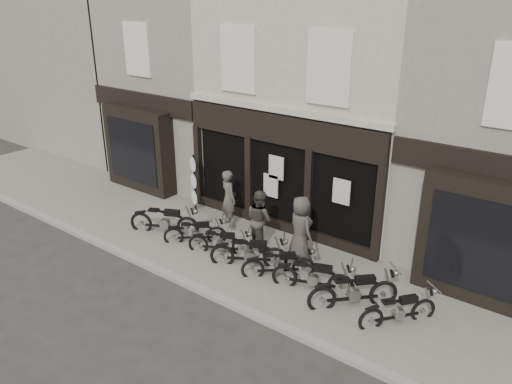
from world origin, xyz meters
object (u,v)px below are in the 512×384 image
Objects in this scene: motorcycle_1 at (196,234)px; man_right at (301,228)px; motorcycle_4 at (279,267)px; motorcycle_7 at (399,313)px; motorcycle_5 at (313,279)px; man_centre at (260,219)px; motorcycle_0 at (165,223)px; advert_sign_post at (194,185)px; motorcycle_6 at (354,294)px; motorcycle_2 at (221,245)px; man_left at (229,198)px; motorcycle_3 at (250,255)px.

man_right reaches higher than motorcycle_1.
motorcycle_4 is 3.42m from motorcycle_7.
motorcycle_1 is 0.93× the size of motorcycle_7.
motorcycle_5 is at bearing -42.46° from motorcycle_4.
motorcycle_0 is at bearing 39.23° from man_centre.
motorcycle_6 is at bearing 9.40° from advert_sign_post.
advert_sign_post reaches higher than motorcycle_2.
motorcycle_5 is 4.60m from man_left.
man_right reaches higher than man_left.
motorcycle_2 is at bearing 137.79° from motorcycle_4.
motorcycle_6 reaches higher than motorcycle_3.
advert_sign_post reaches higher than motorcycle_3.
advert_sign_post reaches higher than motorcycle_5.
man_centre reaches higher than motorcycle_4.
man_centre reaches higher than motorcycle_7.
motorcycle_0 is at bearing 133.73° from motorcycle_6.
motorcycle_2 is (2.30, 0.08, -0.07)m from motorcycle_0.
motorcycle_0 is 1.26× the size of motorcycle_7.
motorcycle_0 is 6.69m from motorcycle_6.
motorcycle_1 is 0.96× the size of motorcycle_4.
motorcycle_0 is at bearing 127.13° from motorcycle_7.
motorcycle_6 is 1.08× the size of motorcycle_7.
man_left is (1.27, 1.67, 0.64)m from motorcycle_0.
motorcycle_6 is 3.86m from man_centre.
motorcycle_2 is at bearing -9.03° from advert_sign_post.
motorcycle_1 reaches higher than motorcycle_2.
motorcycle_5 is (2.08, 0.02, -0.01)m from motorcycle_3.
motorcycle_3 is at bearing 160.32° from motorcycle_5.
motorcycle_6 is at bearing -25.46° from motorcycle_0.
motorcycle_1 is 0.77× the size of motorcycle_5.
motorcycle_0 reaches higher than motorcycle_6.
man_left is (-6.57, 1.63, 0.70)m from motorcycle_7.
motorcycle_6 is (6.69, 0.03, -0.00)m from motorcycle_0.
motorcycle_7 is at bearing -171.85° from man_centre.
motorcycle_3 is 1.04× the size of man_left.
motorcycle_0 is 1.18× the size of man_centre.
man_right is at bearing -22.13° from motorcycle_1.
advert_sign_post is at bearing 119.09° from motorcycle_6.
motorcycle_0 is 4.43m from motorcycle_4.
advert_sign_post is at bearing 78.50° from motorcycle_0.
man_right reaches higher than motorcycle_4.
man_left is 3.13m from man_right.
man_left reaches higher than motorcycle_3.
motorcycle_4 is 0.77× the size of advert_sign_post.
motorcycle_4 is 0.90× the size of man_centre.
motorcycle_3 is (1.14, -0.06, 0.05)m from motorcycle_2.
man_left is at bearing 111.30° from motorcycle_4.
motorcycle_0 is 1.25m from motorcycle_1.
motorcycle_4 reaches higher than motorcycle_7.
motorcycle_3 is at bearing -43.57° from motorcycle_1.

